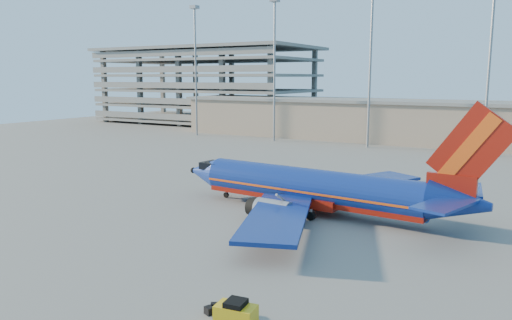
# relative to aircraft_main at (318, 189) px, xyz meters

# --- Properties ---
(ground) EXTENTS (220.00, 220.00, 0.00)m
(ground) POSITION_rel_aircraft_main_xyz_m (-5.27, 1.64, -2.40)
(ground) COLOR slate
(ground) RESTS_ON ground
(terminal_building) EXTENTS (122.00, 16.00, 8.50)m
(terminal_building) POSITION_rel_aircraft_main_xyz_m (4.73, 59.64, 1.92)
(terminal_building) COLOR gray
(terminal_building) RESTS_ON ground
(parking_garage) EXTENTS (62.00, 32.00, 21.40)m
(parking_garage) POSITION_rel_aircraft_main_xyz_m (-67.27, 75.69, 9.33)
(parking_garage) COLOR slate
(parking_garage) RESTS_ON ground
(light_mast_row) EXTENTS (101.60, 1.60, 28.65)m
(light_mast_row) POSITION_rel_aircraft_main_xyz_m (-0.27, 47.64, 15.15)
(light_mast_row) COLOR gray
(light_mast_row) RESTS_ON ground
(aircraft_main) EXTENTS (33.19, 31.85, 11.24)m
(aircraft_main) POSITION_rel_aircraft_main_xyz_m (0.00, 0.00, 0.00)
(aircraft_main) COLOR navy
(aircraft_main) RESTS_ON ground
(baggage_tug) EXTENTS (2.28, 1.54, 1.54)m
(baggage_tug) POSITION_rel_aircraft_main_xyz_m (5.28, -23.02, -1.60)
(baggage_tug) COLOR gold
(baggage_tug) RESTS_ON ground
(luggage_pile) EXTENTS (2.31, 2.33, 0.46)m
(luggage_pile) POSITION_rel_aircraft_main_xyz_m (3.84, -22.15, -2.19)
(luggage_pile) COLOR black
(luggage_pile) RESTS_ON ground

